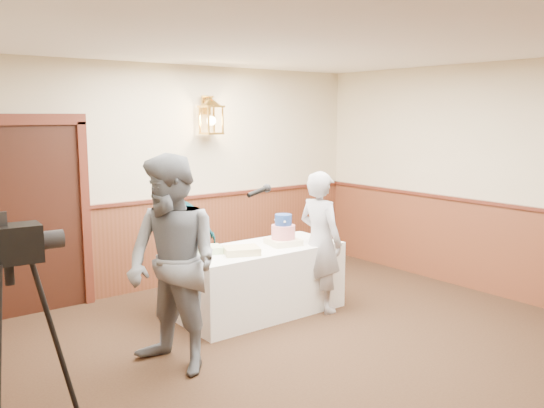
# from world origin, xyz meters

# --- Properties ---
(ground) EXTENTS (7.00, 7.00, 0.00)m
(ground) POSITION_xyz_m (0.00, 0.00, 0.00)
(ground) COLOR black
(ground) RESTS_ON ground
(room_shell) EXTENTS (6.02, 7.02, 2.81)m
(room_shell) POSITION_xyz_m (-0.05, 0.45, 1.52)
(room_shell) COLOR beige
(room_shell) RESTS_ON ground
(display_table) EXTENTS (1.80, 0.80, 0.75)m
(display_table) POSITION_xyz_m (0.33, 1.90, 0.38)
(display_table) COLOR white
(display_table) RESTS_ON ground
(tiered_cake) EXTENTS (0.39, 0.39, 0.34)m
(tiered_cake) POSITION_xyz_m (0.60, 1.84, 0.88)
(tiered_cake) COLOR #FFEEC1
(tiered_cake) RESTS_ON display_table
(sheet_cake_yellow) EXTENTS (0.43, 0.39, 0.07)m
(sheet_cake_yellow) POSITION_xyz_m (-0.02, 1.76, 0.79)
(sheet_cake_yellow) COLOR #ECD98D
(sheet_cake_yellow) RESTS_ON display_table
(sheet_cake_green) EXTENTS (0.36, 0.32, 0.07)m
(sheet_cake_green) POSITION_xyz_m (-0.28, 2.03, 0.78)
(sheet_cake_green) COLOR #ABCE91
(sheet_cake_green) RESTS_ON display_table
(interviewer) EXTENTS (1.62, 1.06, 1.87)m
(interviewer) POSITION_xyz_m (-1.11, 1.21, 0.93)
(interviewer) COLOR slate
(interviewer) RESTS_ON ground
(baker) EXTENTS (0.43, 0.61, 1.57)m
(baker) POSITION_xyz_m (0.91, 1.58, 0.79)
(baker) COLOR #9B9BA2
(baker) RESTS_ON ground
(assistant_p) EXTENTS (0.96, 0.51, 1.56)m
(assistant_p) POSITION_xyz_m (-0.38, 2.48, 0.78)
(assistant_p) COLOR #104851
(assistant_p) RESTS_ON ground
(tv_camera_rig) EXTENTS (0.60, 0.56, 1.54)m
(tv_camera_rig) POSITION_xyz_m (-2.54, 0.55, 0.69)
(tv_camera_rig) COLOR black
(tv_camera_rig) RESTS_ON ground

